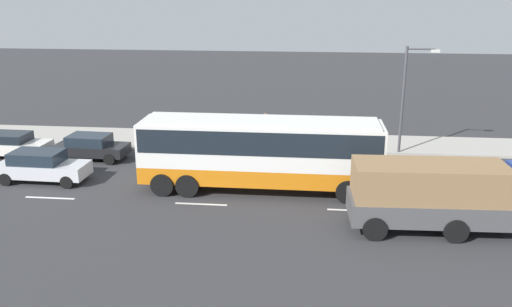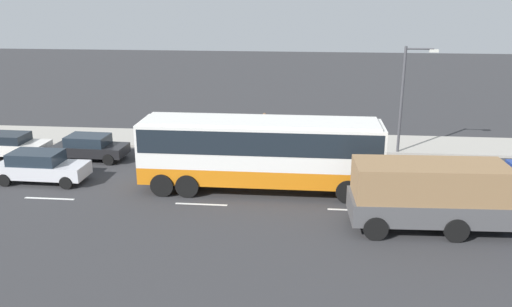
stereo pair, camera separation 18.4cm
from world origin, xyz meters
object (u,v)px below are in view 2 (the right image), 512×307
car_silver_hatch (41,166)px  pedestrian_at_crossing (198,125)px  car_black_sedan (90,147)px  car_white_minivan (7,145)px  cargo_truck (454,193)px  coach_bus (260,147)px  street_lamp (406,91)px  pedestrian_near_curb (264,124)px

car_silver_hatch → pedestrian_at_crossing: 10.68m
car_black_sedan → car_white_minivan: size_ratio=0.89×
cargo_truck → car_black_sedan: bearing=155.1°
coach_bus → car_white_minivan: bearing=165.8°
pedestrian_at_crossing → street_lamp: (12.63, -1.95, 2.75)m
car_black_sedan → car_white_minivan: (-4.93, -0.11, 0.01)m
car_white_minivan → street_lamp: street_lamp is taller
car_white_minivan → pedestrian_near_curb: bearing=19.3°
coach_bus → car_white_minivan: coach_bus is taller
pedestrian_near_curb → car_black_sedan: bearing=-77.6°
coach_bus → car_black_sedan: (-10.14, 3.91, -1.41)m
car_silver_hatch → street_lamp: bearing=20.6°
coach_bus → pedestrian_at_crossing: 9.99m
cargo_truck → car_silver_hatch: 19.65m
cargo_truck → car_white_minivan: size_ratio=1.79×
car_black_sedan → pedestrian_at_crossing: 7.16m
car_black_sedan → pedestrian_at_crossing: (5.33, 4.77, 0.24)m
coach_bus → cargo_truck: coach_bus is taller
cargo_truck → pedestrian_near_curb: 14.88m
coach_bus → car_black_sedan: 10.96m
coach_bus → car_white_minivan: 15.60m
coach_bus → cargo_truck: size_ratio=1.36×
pedestrian_near_curb → car_white_minivan: bearing=-85.1°
car_white_minivan → car_silver_hatch: bearing=-41.8°
car_black_sedan → street_lamp: bearing=11.5°
car_black_sedan → street_lamp: size_ratio=0.68×
street_lamp → cargo_truck: bearing=-88.3°
car_white_minivan → pedestrian_near_curb: (14.59, 4.67, 0.41)m
car_black_sedan → car_white_minivan: 4.93m
car_white_minivan → pedestrian_near_curb: size_ratio=2.67×
cargo_truck → car_silver_hatch: size_ratio=1.86×
car_silver_hatch → coach_bus: bearing=0.9°
street_lamp → car_white_minivan: bearing=-172.7°
pedestrian_near_curb → pedestrian_at_crossing: (-4.33, 0.21, -0.18)m
car_silver_hatch → pedestrian_at_crossing: size_ratio=3.03×
pedestrian_at_crossing → street_lamp: 13.08m
car_black_sedan → car_silver_hatch: 3.95m
cargo_truck → pedestrian_near_curb: cargo_truck is taller
car_silver_hatch → pedestrian_near_curb: (10.66, 8.38, 0.35)m
cargo_truck → car_black_sedan: cargo_truck is taller
coach_bus → pedestrian_at_crossing: size_ratio=7.62×
cargo_truck → car_silver_hatch: cargo_truck is taller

